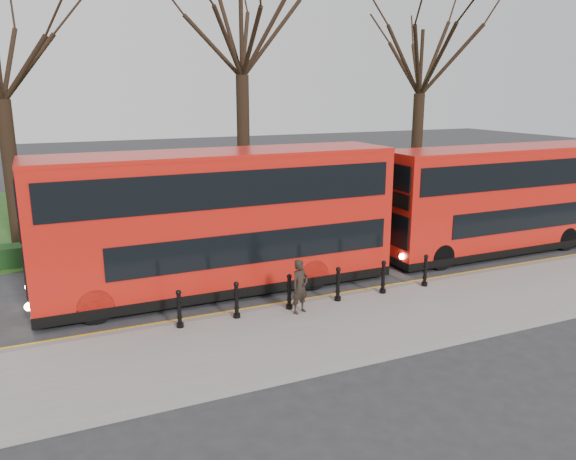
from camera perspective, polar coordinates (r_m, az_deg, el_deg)
name	(u,v)px	position (r m, az deg, el deg)	size (l,w,h in m)	color
ground	(293,295)	(17.91, 0.46, -6.60)	(120.00, 120.00, 0.00)	#28282B
pavement	(339,328)	(15.41, 5.16, -9.90)	(60.00, 4.00, 0.15)	gray
kerb	(306,303)	(17.04, 1.87, -7.44)	(60.00, 0.25, 0.16)	slate
grass_verge	(180,207)	(31.67, -10.88, 2.35)	(60.00, 18.00, 0.06)	#254617
hedge	(226,234)	(23.87, -6.33, -0.39)	(60.00, 0.90, 0.80)	black
yellow_line_outer	(302,302)	(17.32, 1.43, -7.32)	(60.00, 0.10, 0.01)	yellow
yellow_line_inner	(299,300)	(17.49, 1.15, -7.10)	(60.00, 0.10, 0.01)	yellow
tree_mid	(241,23)	(26.95, -4.78, 20.23)	(8.13, 8.13, 12.70)	black
tree_right	(422,55)	(31.63, 13.42, 16.92)	(7.13, 7.13, 11.14)	black
bollard_row	(314,288)	(16.58, 2.67, -5.95)	(8.16, 0.15, 1.00)	black
bus_lead	(219,223)	(17.78, -7.03, 0.75)	(11.27, 2.59, 4.48)	red
bus_rear	(502,200)	(23.77, 20.93, 2.90)	(10.47, 2.41, 4.16)	red
pedestrian	(300,287)	(15.90, 1.23, -5.77)	(0.57, 0.37, 1.55)	black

